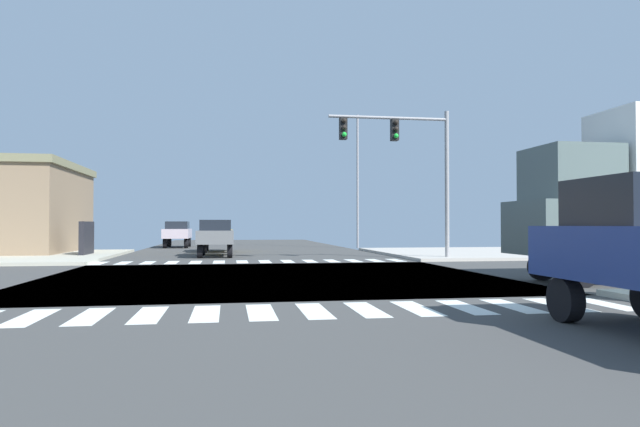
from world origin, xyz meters
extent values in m
cube|color=#3E3F3D|center=(0.00, 0.00, -0.03)|extent=(14.00, 90.00, 0.05)
cube|color=#3E3F3D|center=(0.00, 0.00, -0.03)|extent=(90.00, 12.00, 0.05)
cube|color=#B2ADA3|center=(13.00, 12.00, 0.07)|extent=(12.00, 12.00, 0.14)
cube|color=white|center=(-4.75, -7.30, 0.00)|extent=(0.50, 2.00, 0.01)
cube|color=white|center=(-3.75, -7.30, 0.00)|extent=(0.50, 2.00, 0.01)
cube|color=white|center=(-2.75, -7.30, 0.00)|extent=(0.50, 2.00, 0.01)
cube|color=white|center=(-1.75, -7.30, 0.00)|extent=(0.50, 2.00, 0.01)
cube|color=white|center=(-0.75, -7.30, 0.00)|extent=(0.50, 2.00, 0.01)
cube|color=white|center=(0.25, -7.30, 0.00)|extent=(0.50, 2.00, 0.01)
cube|color=white|center=(1.25, -7.30, 0.00)|extent=(0.50, 2.00, 0.01)
cube|color=white|center=(2.25, -7.30, 0.00)|extent=(0.50, 2.00, 0.01)
cube|color=white|center=(3.25, -7.30, 0.00)|extent=(0.50, 2.00, 0.01)
cube|color=white|center=(4.25, -7.30, 0.00)|extent=(0.50, 2.00, 0.01)
cube|color=white|center=(5.25, -7.30, 0.00)|extent=(0.50, 2.00, 0.01)
cube|color=white|center=(6.25, -7.30, 0.00)|extent=(0.50, 2.00, 0.01)
cube|color=white|center=(-6.75, 7.30, 0.00)|extent=(0.50, 2.00, 0.01)
cube|color=white|center=(-5.75, 7.30, 0.00)|extent=(0.50, 2.00, 0.01)
cube|color=white|center=(-4.75, 7.30, 0.00)|extent=(0.50, 2.00, 0.01)
cube|color=white|center=(-3.75, 7.30, 0.00)|extent=(0.50, 2.00, 0.01)
cube|color=white|center=(-2.75, 7.30, 0.00)|extent=(0.50, 2.00, 0.01)
cube|color=white|center=(-1.75, 7.30, 0.00)|extent=(0.50, 2.00, 0.01)
cube|color=white|center=(-0.75, 7.30, 0.00)|extent=(0.50, 2.00, 0.01)
cube|color=white|center=(0.25, 7.30, 0.00)|extent=(0.50, 2.00, 0.01)
cube|color=white|center=(1.25, 7.30, 0.00)|extent=(0.50, 2.00, 0.01)
cube|color=white|center=(2.25, 7.30, 0.00)|extent=(0.50, 2.00, 0.01)
cube|color=white|center=(3.25, 7.30, 0.00)|extent=(0.50, 2.00, 0.01)
cube|color=white|center=(4.25, 7.30, 0.00)|extent=(0.50, 2.00, 0.01)
cube|color=white|center=(5.25, 7.30, 0.00)|extent=(0.50, 2.00, 0.01)
cube|color=white|center=(6.25, 7.30, 0.00)|extent=(0.50, 2.00, 0.01)
cylinder|color=gray|center=(8.73, 7.27, 3.48)|extent=(0.20, 0.20, 6.96)
cylinder|color=gray|center=(5.92, 7.27, 6.56)|extent=(5.62, 0.14, 0.14)
cube|color=black|center=(6.20, 7.27, 6.01)|extent=(0.32, 0.40, 1.00)
sphere|color=black|center=(6.20, 7.03, 6.32)|extent=(0.22, 0.22, 0.22)
sphere|color=black|center=(6.20, 7.03, 6.01)|extent=(0.22, 0.22, 0.22)
sphere|color=green|center=(6.20, 7.03, 5.70)|extent=(0.22, 0.22, 0.22)
cube|color=black|center=(3.79, 7.27, 6.01)|extent=(0.32, 0.40, 1.00)
sphere|color=black|center=(3.79, 7.03, 6.32)|extent=(0.22, 0.22, 0.22)
sphere|color=black|center=(3.79, 7.03, 6.01)|extent=(0.22, 0.22, 0.22)
sphere|color=green|center=(3.79, 7.03, 5.70)|extent=(0.22, 0.22, 0.22)
cylinder|color=gray|center=(7.65, 21.09, 4.71)|extent=(0.16, 0.16, 9.42)
cylinder|color=gray|center=(6.95, 21.09, 9.32)|extent=(1.40, 0.10, 0.10)
ellipsoid|color=silver|center=(6.25, 21.09, 9.27)|extent=(0.60, 0.32, 0.20)
cube|color=black|center=(-8.44, 12.35, 0.90)|extent=(0.24, 2.20, 1.80)
cylinder|color=black|center=(4.20, -9.17, 0.37)|extent=(0.26, 0.74, 0.74)
cylinder|color=black|center=(-1.28, 15.72, 0.34)|extent=(0.26, 0.68, 0.68)
cylinder|color=black|center=(-2.72, 15.72, 0.34)|extent=(0.26, 0.68, 0.68)
cylinder|color=black|center=(-1.28, 18.64, 0.34)|extent=(0.26, 0.68, 0.68)
cylinder|color=black|center=(-2.72, 18.64, 0.34)|extent=(0.26, 0.68, 0.68)
cube|color=gold|center=(-2.00, 17.18, 1.01)|extent=(1.80, 4.30, 0.66)
cube|color=black|center=(-2.00, 17.18, 1.61)|extent=(1.55, 2.24, 0.54)
cylinder|color=black|center=(-4.28, 22.89, 0.34)|extent=(0.26, 0.68, 0.68)
cylinder|color=black|center=(-5.72, 22.89, 0.34)|extent=(0.26, 0.68, 0.68)
cylinder|color=black|center=(-4.28, 25.82, 0.34)|extent=(0.26, 0.68, 0.68)
cylinder|color=black|center=(-5.72, 25.82, 0.34)|extent=(0.26, 0.68, 0.68)
cube|color=#B9A9B6|center=(-5.00, 24.35, 1.01)|extent=(1.80, 4.30, 0.66)
cube|color=black|center=(-5.00, 24.35, 1.61)|extent=(1.55, 2.24, 0.54)
cylinder|color=black|center=(7.70, -4.46, 0.40)|extent=(0.80, 0.26, 0.80)
cylinder|color=black|center=(7.70, -2.54, 0.40)|extent=(0.80, 0.26, 0.80)
cube|color=#536360|center=(10.15, -3.50, 1.54)|extent=(7.20, 2.40, 1.49)
cube|color=#536360|center=(7.99, -3.50, 3.03)|extent=(2.02, 2.11, 1.49)
cylinder|color=black|center=(-1.28, 10.42, 0.34)|extent=(0.26, 0.68, 0.68)
cylinder|color=black|center=(-2.72, 10.42, 0.34)|extent=(0.26, 0.68, 0.68)
cylinder|color=black|center=(-1.28, 13.35, 0.34)|extent=(0.26, 0.68, 0.68)
cylinder|color=black|center=(-2.72, 13.35, 0.34)|extent=(0.26, 0.68, 0.68)
cube|color=slate|center=(-2.00, 11.89, 1.01)|extent=(1.80, 4.30, 0.66)
cube|color=black|center=(-2.00, 11.89, 1.61)|extent=(1.55, 2.24, 0.54)
camera|label=1|loc=(-1.35, -17.85, 1.61)|focal=31.81mm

